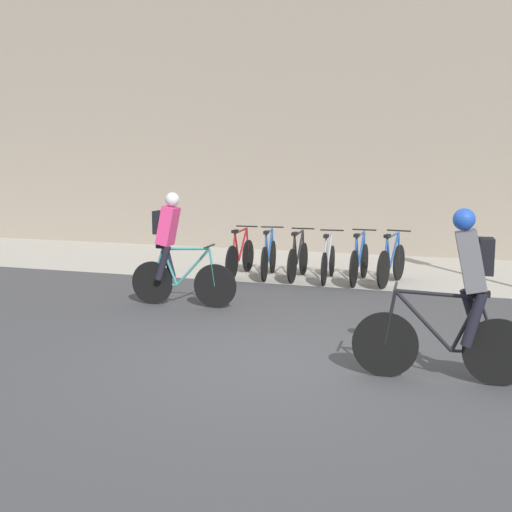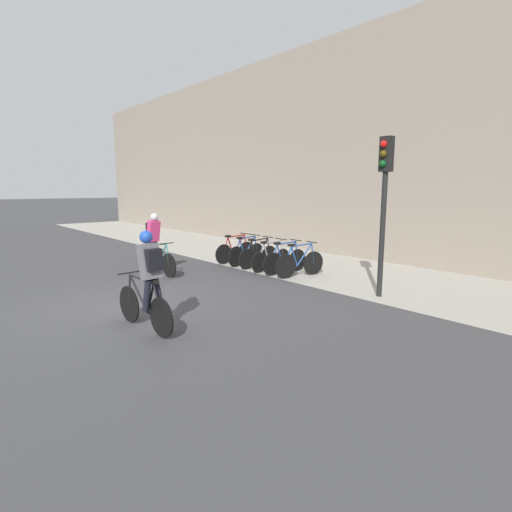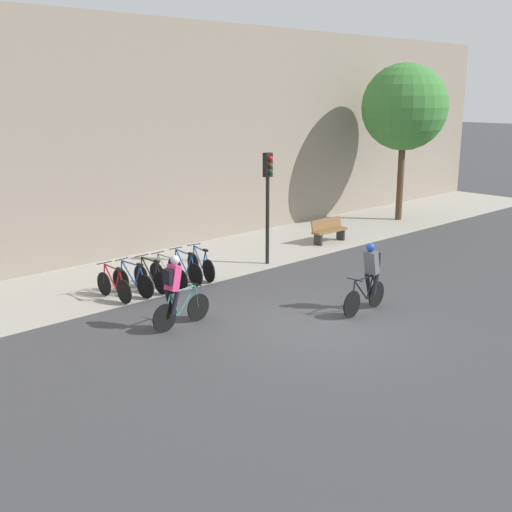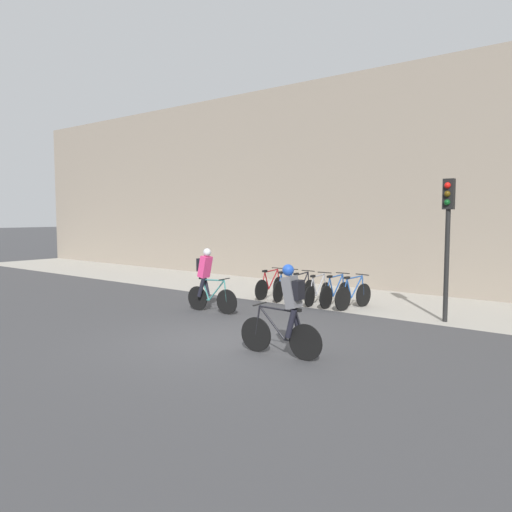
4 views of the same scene
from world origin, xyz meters
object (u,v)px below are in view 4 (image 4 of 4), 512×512
(parked_bike_0, at_px, (270,286))
(traffic_light_pole, at_px, (448,223))
(parked_bike_2, at_px, (301,290))
(parked_bike_3, at_px, (318,292))
(cyclist_pink, at_px, (207,278))
(parked_bike_5, at_px, (353,295))
(parked_bike_1, at_px, (286,288))
(cyclist_grey, at_px, (288,308))
(parked_bike_4, at_px, (335,293))

(parked_bike_0, height_order, traffic_light_pole, traffic_light_pole)
(parked_bike_2, distance_m, parked_bike_3, 0.60)
(cyclist_pink, height_order, parked_bike_5, cyclist_pink)
(parked_bike_1, bearing_deg, parked_bike_0, 179.99)
(parked_bike_0, distance_m, parked_bike_3, 1.79)
(parked_bike_2, bearing_deg, parked_bike_0, -179.99)
(parked_bike_1, height_order, parked_bike_2, parked_bike_1)
(parked_bike_2, xyz_separation_m, parked_bike_5, (1.79, 0.00, 0.01))
(parked_bike_1, bearing_deg, cyclist_grey, -54.70)
(parked_bike_2, bearing_deg, cyclist_grey, -59.28)
(cyclist_pink, distance_m, parked_bike_0, 2.96)
(parked_bike_1, bearing_deg, parked_bike_5, 0.02)
(cyclist_grey, xyz_separation_m, parked_bike_0, (-4.31, 5.24, -0.55))
(cyclist_pink, bearing_deg, parked_bike_5, 43.75)
(parked_bike_1, relative_size, parked_bike_2, 1.03)
(cyclist_pink, xyz_separation_m, parked_bike_3, (1.85, 2.91, -0.56))
(cyclist_grey, height_order, parked_bike_3, cyclist_grey)
(cyclist_pink, height_order, parked_bike_3, cyclist_pink)
(parked_bike_3, bearing_deg, parked_bike_4, 0.13)
(cyclist_pink, distance_m, parked_bike_1, 3.03)
(cyclist_grey, distance_m, parked_bike_2, 6.12)
(parked_bike_2, height_order, parked_bike_5, parked_bike_5)
(parked_bike_4, xyz_separation_m, traffic_light_pole, (3.24, -0.15, 2.10))
(parked_bike_1, distance_m, parked_bike_5, 2.38)
(parked_bike_0, relative_size, parked_bike_5, 1.00)
(cyclist_grey, height_order, parked_bike_0, cyclist_grey)
(parked_bike_5, bearing_deg, traffic_light_pole, -3.30)
(cyclist_grey, height_order, parked_bike_2, cyclist_grey)
(parked_bike_5, bearing_deg, parked_bike_1, -179.98)
(parked_bike_0, relative_size, parked_bike_1, 0.99)
(cyclist_pink, height_order, parked_bike_1, cyclist_pink)
(parked_bike_2, distance_m, parked_bike_5, 1.79)
(parked_bike_0, height_order, parked_bike_4, parked_bike_4)
(cyclist_grey, relative_size, traffic_light_pole, 0.50)
(parked_bike_0, bearing_deg, parked_bike_1, -0.01)
(parked_bike_3, xyz_separation_m, parked_bike_4, (0.59, 0.00, 0.02))
(parked_bike_1, height_order, parked_bike_3, parked_bike_1)
(cyclist_grey, bearing_deg, parked_bike_2, 120.72)
(parked_bike_1, relative_size, traffic_light_pole, 0.46)
(parked_bike_1, distance_m, traffic_light_pole, 5.46)
(cyclist_grey, bearing_deg, cyclist_pink, 151.87)
(parked_bike_1, xyz_separation_m, parked_bike_5, (2.38, 0.00, 0.01))
(parked_bike_0, distance_m, parked_bike_5, 2.98)
(parked_bike_5, distance_m, traffic_light_pole, 3.38)
(cyclist_grey, xyz_separation_m, parked_bike_3, (-2.52, 5.24, -0.56))
(parked_bike_0, xyz_separation_m, traffic_light_pole, (5.63, -0.15, 2.10))
(parked_bike_1, distance_m, parked_bike_3, 1.19)
(parked_bike_0, bearing_deg, traffic_light_pole, -1.55)
(cyclist_grey, relative_size, parked_bike_4, 1.05)
(parked_bike_5, bearing_deg, parked_bike_4, -179.91)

